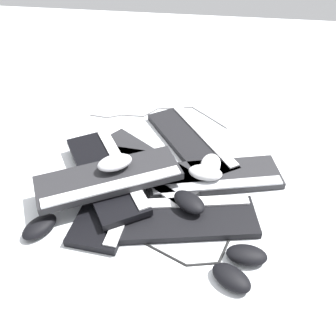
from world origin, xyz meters
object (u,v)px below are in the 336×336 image
at_px(keyboard_4, 214,177).
at_px(mouse_6, 40,227).
at_px(keyboard_0, 191,141).
at_px(mouse_4, 247,255).
at_px(mouse_5, 189,202).
at_px(mouse_3, 205,173).
at_px(keyboard_5, 106,173).
at_px(mouse_1, 211,165).
at_px(mouse_7, 154,163).
at_px(keyboard_3, 182,219).
at_px(mouse_2, 231,278).
at_px(mouse_0, 115,163).
at_px(keyboard_6, 109,178).
at_px(keyboard_1, 146,166).
at_px(keyboard_2, 116,193).

xyz_separation_m(keyboard_4, mouse_6, (-0.29, 0.49, 0.01)).
bearing_deg(keyboard_0, keyboard_4, -153.72).
xyz_separation_m(mouse_4, mouse_5, (0.15, 0.17, 0.03)).
relative_size(mouse_3, mouse_6, 1.00).
xyz_separation_m(mouse_5, mouse_6, (-0.13, 0.42, -0.03)).
bearing_deg(keyboard_0, keyboard_5, 134.63).
height_order(mouse_1, mouse_7, same).
xyz_separation_m(mouse_4, mouse_6, (0.02, 0.59, 0.00)).
xyz_separation_m(mouse_5, mouse_7, (0.16, 0.13, 0.00)).
height_order(keyboard_0, keyboard_3, same).
relative_size(keyboard_5, mouse_3, 4.11).
distance_m(mouse_1, mouse_2, 0.41).
bearing_deg(mouse_1, mouse_6, -50.70).
bearing_deg(mouse_2, mouse_0, -5.36).
bearing_deg(keyboard_5, keyboard_6, -153.66).
height_order(keyboard_6, mouse_1, keyboard_6).
bearing_deg(keyboard_3, keyboard_1, 33.47).
distance_m(keyboard_3, keyboard_4, 0.21).
distance_m(keyboard_6, mouse_1, 0.34).
distance_m(keyboard_3, mouse_5, 0.05).
bearing_deg(mouse_4, mouse_1, -68.62).
bearing_deg(keyboard_1, keyboard_2, 153.81).
bearing_deg(keyboard_5, keyboard_1, -52.59).
bearing_deg(mouse_2, keyboard_1, -20.49).
relative_size(mouse_3, mouse_7, 1.00).
bearing_deg(keyboard_5, keyboard_3, -117.17).
bearing_deg(keyboard_5, mouse_3, -82.93).
bearing_deg(keyboard_5, mouse_0, -116.46).
height_order(keyboard_0, keyboard_1, same).
bearing_deg(keyboard_2, mouse_1, -64.57).
height_order(keyboard_1, keyboard_4, same).
relative_size(keyboard_0, mouse_4, 4.08).
bearing_deg(keyboard_1, mouse_2, -144.32).
height_order(keyboard_3, mouse_7, mouse_7).
bearing_deg(mouse_0, keyboard_1, -159.06).
relative_size(mouse_1, mouse_5, 1.00).
height_order(mouse_4, mouse_6, same).
distance_m(mouse_1, mouse_7, 0.19).
xyz_separation_m(keyboard_2, mouse_0, (0.04, 0.00, 0.10)).
relative_size(keyboard_2, mouse_1, 4.11).
distance_m(mouse_5, mouse_7, 0.21).
distance_m(keyboard_5, mouse_7, 0.16).
height_order(mouse_1, mouse_6, mouse_1).
distance_m(mouse_4, mouse_5, 0.22).
height_order(keyboard_6, mouse_6, keyboard_6).
distance_m(keyboard_0, keyboard_6, 0.38).
bearing_deg(keyboard_6, keyboard_4, -70.30).
bearing_deg(mouse_0, keyboard_6, 34.86).
bearing_deg(keyboard_5, mouse_5, -109.38).
bearing_deg(keyboard_1, mouse_1, -91.96).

